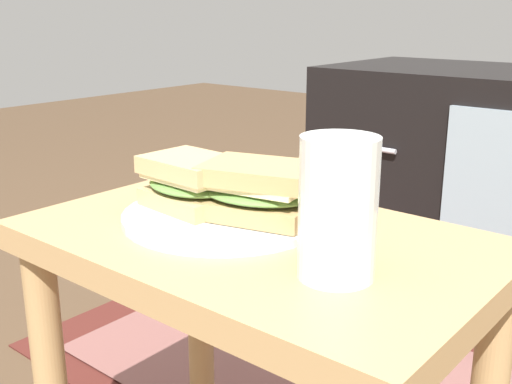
% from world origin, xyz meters
% --- Properties ---
extents(side_table, '(0.56, 0.36, 0.46)m').
position_xyz_m(side_table, '(0.00, 0.00, 0.37)').
color(side_table, tan).
rests_on(side_table, ground).
extents(area_rug, '(1.11, 0.68, 0.01)m').
position_xyz_m(area_rug, '(-0.20, 0.39, 0.00)').
color(area_rug, '#4C1E19').
rests_on(area_rug, ground).
extents(plate, '(0.26, 0.26, 0.01)m').
position_xyz_m(plate, '(-0.06, 0.01, 0.47)').
color(plate, silver).
rests_on(plate, side_table).
extents(sandwich_front, '(0.14, 0.11, 0.07)m').
position_xyz_m(sandwich_front, '(-0.11, -0.00, 0.50)').
color(sandwich_front, tan).
rests_on(sandwich_front, plate).
extents(sandwich_back, '(0.16, 0.14, 0.07)m').
position_xyz_m(sandwich_back, '(-0.01, 0.02, 0.50)').
color(sandwich_back, tan).
rests_on(sandwich_back, plate).
extents(beer_glass, '(0.08, 0.08, 0.14)m').
position_xyz_m(beer_glass, '(0.14, -0.05, 0.53)').
color(beer_glass, silver).
rests_on(beer_glass, side_table).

